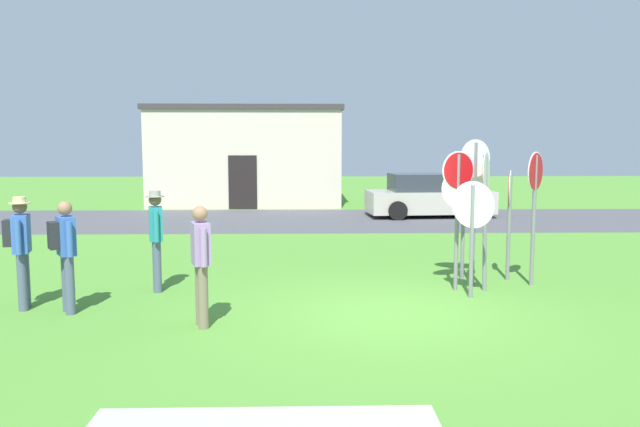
% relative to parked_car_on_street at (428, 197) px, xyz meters
% --- Properties ---
extents(ground_plane, '(80.00, 80.00, 0.00)m').
position_rel_parked_car_on_street_xyz_m(ground_plane, '(-3.12, -12.51, -0.69)').
color(ground_plane, '#518E33').
extents(street_asphalt, '(60.00, 6.40, 0.01)m').
position_rel_parked_car_on_street_xyz_m(street_asphalt, '(-3.12, -0.87, -0.68)').
color(street_asphalt, '#4C4C51').
rests_on(street_asphalt, ground).
extents(building_background, '(7.91, 4.58, 4.07)m').
position_rel_parked_car_on_street_xyz_m(building_background, '(-6.72, 4.84, 1.35)').
color(building_background, beige).
rests_on(building_background, ground).
extents(parked_car_on_street, '(4.42, 2.25, 1.51)m').
position_rel_parked_car_on_street_xyz_m(parked_car_on_street, '(0.00, 0.00, 0.00)').
color(parked_car_on_street, '#B7B2A3').
rests_on(parked_car_on_street, ground).
extents(stop_sign_far_back, '(0.33, 0.66, 2.40)m').
position_rel_parked_car_on_street_xyz_m(stop_sign_far_back, '(-1.23, -11.01, 0.94)').
color(stop_sign_far_back, slate).
rests_on(stop_sign_far_back, ground).
extents(stop_sign_leaning_left, '(0.61, 0.30, 2.61)m').
position_rel_parked_car_on_street_xyz_m(stop_sign_leaning_left, '(-1.30, -10.56, 1.06)').
color(stop_sign_leaning_left, slate).
rests_on(stop_sign_leaning_left, ground).
extents(stop_sign_rear_left, '(0.79, 0.24, 2.11)m').
position_rel_parked_car_on_street_xyz_m(stop_sign_rear_left, '(-1.35, -10.03, 0.76)').
color(stop_sign_rear_left, slate).
rests_on(stop_sign_rear_left, ground).
extents(stop_sign_nearest, '(0.60, 0.28, 2.41)m').
position_rel_parked_car_on_street_xyz_m(stop_sign_nearest, '(-1.70, -10.99, 0.93)').
color(stop_sign_nearest, slate).
rests_on(stop_sign_nearest, ground).
extents(stop_sign_leaning_right, '(0.24, 0.58, 2.05)m').
position_rel_parked_car_on_street_xyz_m(stop_sign_leaning_right, '(-0.53, -10.19, 0.68)').
color(stop_sign_leaning_right, slate).
rests_on(stop_sign_leaning_right, ground).
extents(stop_sign_center_cluster, '(0.46, 0.54, 2.40)m').
position_rel_parked_car_on_street_xyz_m(stop_sign_center_cluster, '(-0.24, -10.64, 0.94)').
color(stop_sign_center_cluster, slate).
rests_on(stop_sign_center_cluster, ground).
extents(stop_sign_tallest, '(0.56, 0.55, 1.93)m').
position_rel_parked_car_on_street_xyz_m(stop_sign_tallest, '(-1.57, -11.50, 0.62)').
color(stop_sign_tallest, slate).
rests_on(stop_sign_tallest, ground).
extents(person_in_dark_shirt, '(0.42, 0.56, 1.74)m').
position_rel_parked_car_on_street_xyz_m(person_in_dark_shirt, '(-8.66, -12.04, 0.32)').
color(person_in_dark_shirt, '#4C5670').
rests_on(person_in_dark_shirt, ground).
extents(person_in_blue, '(0.32, 0.55, 1.74)m').
position_rel_parked_car_on_street_xyz_m(person_in_blue, '(-6.87, -10.91, 0.30)').
color(person_in_blue, '#4C5670').
rests_on(person_in_blue, ground).
extents(person_holding_notes, '(0.46, 0.50, 1.69)m').
position_rel_parked_car_on_street_xyz_m(person_holding_notes, '(-7.89, -12.29, 0.29)').
color(person_holding_notes, '#4C5670').
rests_on(person_holding_notes, ground).
extents(person_in_teal, '(0.33, 0.54, 1.69)m').
position_rel_parked_car_on_street_xyz_m(person_in_teal, '(-5.75, -13.04, 0.26)').
color(person_in_teal, '#7A6B56').
rests_on(person_in_teal, ground).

